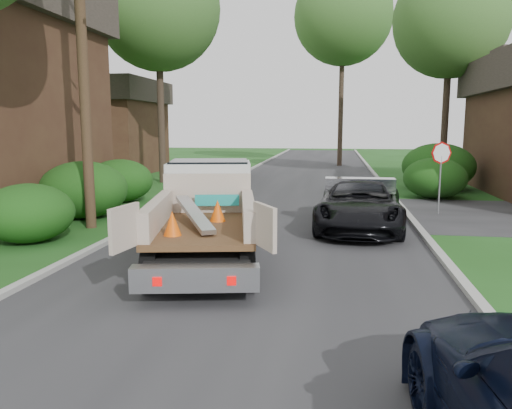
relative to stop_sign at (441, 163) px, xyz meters
The scene contains 17 objects.
ground 10.55m from the stop_sign, 120.02° to the right, with size 120.00×120.00×0.00m, color #1B4614.
road 5.58m from the stop_sign, 169.11° to the left, with size 8.00×90.00×0.02m, color #28282B.
curb_left 9.51m from the stop_sign, behind, with size 0.20×90.00×0.12m, color #9E9E99.
curb_right 2.27m from the stop_sign, 137.73° to the left, with size 0.20×90.00×0.12m, color #9E9E99.
stop_sign is the anchor object (origin of this frame).
utility_pole 11.91m from the stop_sign, 159.38° to the right, with size 2.42×1.25×10.00m.
house_left_far 22.81m from the stop_sign, 145.19° to the left, with size 7.56×7.56×6.00m.
hedge_left_a 12.92m from the stop_sign, 152.24° to the right, with size 2.34×2.34×1.53m, color #0E400F.
hedge_left_b 11.99m from the stop_sign, 167.94° to the right, with size 2.86×2.86×1.87m, color #0E400F.
hedge_left_c 12.08m from the stop_sign, behind, with size 2.60×2.60×1.70m, color #0E400F.
hedge_right_a 4.15m from the stop_sign, 81.47° to the left, with size 2.60×2.60×1.70m, color #0E400F.
hedge_right_b 7.15m from the stop_sign, 79.48° to the left, with size 3.38×3.38×2.21m, color #0E400F.
tree_left_far 16.65m from the stop_sign, 147.79° to the left, with size 6.40×6.40×12.20m.
tree_right_far 13.08m from the stop_sign, 78.19° to the left, with size 6.00×6.00×11.50m.
tree_center_far 23.15m from the stop_sign, 98.66° to the left, with size 7.20×7.20×14.60m.
flatbed_truck 9.20m from the stop_sign, 134.84° to the right, with size 3.39×6.01×2.15m.
black_pickup 4.20m from the stop_sign, 133.53° to the right, with size 2.39×5.18×1.44m, color black.
Camera 1 is at (1.64, -8.66, 2.99)m, focal length 35.00 mm.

